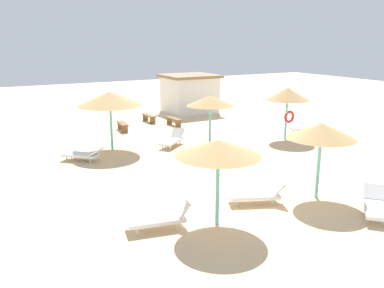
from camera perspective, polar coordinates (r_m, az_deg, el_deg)
ground_plane at (r=14.62m, az=5.70°, el=-7.20°), size 80.00×80.00×0.00m
parasol_0 at (r=11.61m, az=3.74°, el=-0.61°), size 2.52×2.52×2.62m
parasol_1 at (r=21.00m, az=2.61°, el=6.17°), size 2.48×2.48×2.60m
parasol_2 at (r=20.14m, az=-11.61°, el=6.33°), size 3.17×3.17×2.95m
parasol_3 at (r=14.28m, az=17.92°, el=1.75°), size 2.33×2.33×2.69m
parasol_4 at (r=22.56m, az=13.44°, el=6.86°), size 2.35×2.35×2.88m
lounger_0 at (r=13.93m, az=9.36°, el=-7.03°), size 1.96×1.32×0.78m
lounger_1 at (r=20.97m, az=-2.78°, el=0.61°), size 1.84×1.66×0.80m
lounger_2 at (r=19.02m, az=-15.23°, el=-1.44°), size 1.83×1.78×0.64m
lounger_3 at (r=14.12m, az=24.56°, el=-7.94°), size 1.82×1.73×0.76m
lounger_4 at (r=24.99m, az=15.96°, el=2.35°), size 1.95×0.98×0.78m
lounger_5 at (r=12.05m, az=-4.49°, el=-10.43°), size 1.93×0.98×0.81m
bench_0 at (r=24.80m, az=-9.85°, el=2.67°), size 0.55×1.53×0.49m
bench_1 at (r=25.94m, az=-2.61°, el=3.41°), size 0.53×1.53×0.49m
bench_2 at (r=27.13m, az=-6.14°, el=3.84°), size 0.49×1.52×0.49m
beach_cabana at (r=30.51m, az=-0.39°, el=7.22°), size 3.85×3.58×2.84m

